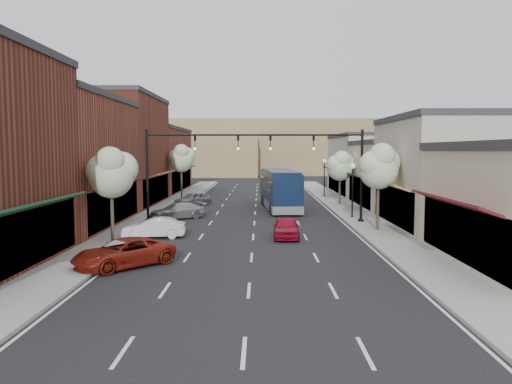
{
  "coord_description": "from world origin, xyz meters",
  "views": [
    {
      "loc": [
        0.44,
        -29.14,
        5.5
      ],
      "look_at": [
        0.11,
        9.79,
        2.2
      ],
      "focal_mm": 35.0,
      "sensor_mm": 36.0,
      "label": 1
    }
  ],
  "objects_px": {
    "signal_mast_left": "(179,162)",
    "parked_car_a": "(124,253)",
    "parked_car_b": "(154,228)",
    "lamp_post_far": "(324,172)",
    "tree_right_near": "(380,166)",
    "lamp_post_near": "(353,181)",
    "coach_bus": "(279,189)",
    "red_hatchback": "(286,227)",
    "parked_car_d": "(193,199)",
    "parked_car_c": "(177,211)",
    "signal_mast_right": "(330,162)",
    "tree_left_far": "(182,158)",
    "tree_right_far": "(341,165)",
    "tree_left_near": "(112,172)"
  },
  "relations": [
    {
      "from": "lamp_post_far",
      "to": "coach_bus",
      "type": "bearing_deg",
      "value": -117.11
    },
    {
      "from": "lamp_post_far",
      "to": "parked_car_c",
      "type": "height_order",
      "value": "lamp_post_far"
    },
    {
      "from": "signal_mast_right",
      "to": "parked_car_a",
      "type": "height_order",
      "value": "signal_mast_right"
    },
    {
      "from": "parked_car_a",
      "to": "tree_right_far",
      "type": "bearing_deg",
      "value": 105.54
    },
    {
      "from": "coach_bus",
      "to": "parked_car_a",
      "type": "relative_size",
      "value": 2.5
    },
    {
      "from": "red_hatchback",
      "to": "parked_car_c",
      "type": "bearing_deg",
      "value": 136.15
    },
    {
      "from": "tree_left_near",
      "to": "lamp_post_near",
      "type": "height_order",
      "value": "tree_left_near"
    },
    {
      "from": "signal_mast_right",
      "to": "parked_car_d",
      "type": "height_order",
      "value": "signal_mast_right"
    },
    {
      "from": "tree_left_far",
      "to": "tree_right_far",
      "type": "bearing_deg",
      "value": -19.87
    },
    {
      "from": "signal_mast_left",
      "to": "tree_left_near",
      "type": "relative_size",
      "value": 1.44
    },
    {
      "from": "coach_bus",
      "to": "parked_car_a",
      "type": "distance_m",
      "value": 24.68
    },
    {
      "from": "parked_car_d",
      "to": "red_hatchback",
      "type": "bearing_deg",
      "value": -24.61
    },
    {
      "from": "lamp_post_far",
      "to": "parked_car_a",
      "type": "height_order",
      "value": "lamp_post_far"
    },
    {
      "from": "signal_mast_left",
      "to": "tree_right_near",
      "type": "relative_size",
      "value": 1.38
    },
    {
      "from": "signal_mast_left",
      "to": "parked_car_a",
      "type": "height_order",
      "value": "signal_mast_left"
    },
    {
      "from": "signal_mast_left",
      "to": "lamp_post_far",
      "type": "distance_m",
      "value": 24.14
    },
    {
      "from": "tree_right_far",
      "to": "lamp_post_near",
      "type": "distance_m",
      "value": 9.51
    },
    {
      "from": "parked_car_a",
      "to": "parked_car_c",
      "type": "distance_m",
      "value": 16.37
    },
    {
      "from": "tree_left_far",
      "to": "parked_car_a",
      "type": "distance_m",
      "value": 32.4
    },
    {
      "from": "tree_left_far",
      "to": "lamp_post_far",
      "type": "height_order",
      "value": "tree_left_far"
    },
    {
      "from": "signal_mast_left",
      "to": "parked_car_c",
      "type": "distance_m",
      "value": 4.6
    },
    {
      "from": "parked_car_a",
      "to": "red_hatchback",
      "type": "bearing_deg",
      "value": 88.72
    },
    {
      "from": "tree_right_near",
      "to": "tree_left_far",
      "type": "xyz_separation_m",
      "value": [
        -16.6,
        22.0,
        0.15
      ]
    },
    {
      "from": "tree_right_far",
      "to": "parked_car_c",
      "type": "relative_size",
      "value": 1.22
    },
    {
      "from": "parked_car_a",
      "to": "signal_mast_left",
      "type": "bearing_deg",
      "value": 132.88
    },
    {
      "from": "tree_right_near",
      "to": "parked_car_a",
      "type": "relative_size",
      "value": 1.23
    },
    {
      "from": "signal_mast_left",
      "to": "tree_right_far",
      "type": "height_order",
      "value": "signal_mast_left"
    },
    {
      "from": "tree_left_far",
      "to": "coach_bus",
      "type": "xyz_separation_m",
      "value": [
        10.48,
        -8.84,
        -2.71
      ]
    },
    {
      "from": "signal_mast_left",
      "to": "red_hatchback",
      "type": "height_order",
      "value": "signal_mast_left"
    },
    {
      "from": "parked_car_b",
      "to": "lamp_post_far",
      "type": "bearing_deg",
      "value": 146.68
    },
    {
      "from": "tree_left_near",
      "to": "coach_bus",
      "type": "height_order",
      "value": "tree_left_near"
    },
    {
      "from": "signal_mast_right",
      "to": "tree_left_far",
      "type": "bearing_deg",
      "value": 127.71
    },
    {
      "from": "signal_mast_right",
      "to": "signal_mast_left",
      "type": "height_order",
      "value": "same"
    },
    {
      "from": "signal_mast_right",
      "to": "tree_left_near",
      "type": "bearing_deg",
      "value": -149.86
    },
    {
      "from": "signal_mast_right",
      "to": "signal_mast_left",
      "type": "distance_m",
      "value": 11.24
    },
    {
      "from": "signal_mast_left",
      "to": "parked_car_a",
      "type": "xyz_separation_m",
      "value": [
        -0.35,
        -14.13,
        -3.95
      ]
    },
    {
      "from": "tree_right_far",
      "to": "tree_left_near",
      "type": "xyz_separation_m",
      "value": [
        -16.6,
        -20.0,
        0.23
      ]
    },
    {
      "from": "signal_mast_right",
      "to": "lamp_post_far",
      "type": "xyz_separation_m",
      "value": [
        2.18,
        20.0,
        -1.62
      ]
    },
    {
      "from": "tree_right_near",
      "to": "lamp_post_near",
      "type": "height_order",
      "value": "tree_right_near"
    },
    {
      "from": "lamp_post_far",
      "to": "red_hatchback",
      "type": "relative_size",
      "value": 1.12
    },
    {
      "from": "parked_car_a",
      "to": "tree_left_far",
      "type": "bearing_deg",
      "value": 138.38
    },
    {
      "from": "parked_car_c",
      "to": "lamp_post_near",
      "type": "bearing_deg",
      "value": 60.43
    },
    {
      "from": "tree_left_far",
      "to": "parked_car_b",
      "type": "height_order",
      "value": "tree_left_far"
    },
    {
      "from": "tree_right_far",
      "to": "parked_car_d",
      "type": "relative_size",
      "value": 1.38
    },
    {
      "from": "signal_mast_left",
      "to": "signal_mast_right",
      "type": "bearing_deg",
      "value": 0.0
    },
    {
      "from": "signal_mast_left",
      "to": "coach_bus",
      "type": "distance_m",
      "value": 12.33
    },
    {
      "from": "lamp_post_near",
      "to": "red_hatchback",
      "type": "xyz_separation_m",
      "value": [
        -5.73,
        -8.75,
        -2.33
      ]
    },
    {
      "from": "tree_right_near",
      "to": "lamp_post_near",
      "type": "bearing_deg",
      "value": 94.77
    },
    {
      "from": "signal_mast_right",
      "to": "parked_car_c",
      "type": "bearing_deg",
      "value": 169.29
    },
    {
      "from": "signal_mast_right",
      "to": "tree_left_far",
      "type": "xyz_separation_m",
      "value": [
        -13.87,
        17.95,
        -0.02
      ]
    }
  ]
}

